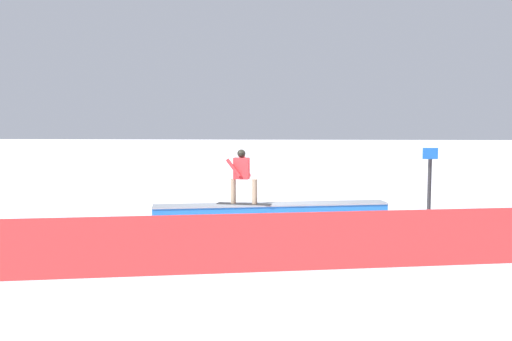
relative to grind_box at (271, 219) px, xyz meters
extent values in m
plane|color=white|center=(0.00, 0.00, -0.34)|extent=(120.00, 120.00, 0.00)
cube|color=blue|center=(0.00, 0.00, 0.02)|extent=(6.26, 1.66, 0.72)
cube|color=white|center=(0.00, 0.00, -0.16)|extent=(6.27, 1.67, 0.17)
cube|color=#8E969E|center=(0.00, 0.00, 0.39)|extent=(6.27, 1.72, 0.04)
cube|color=black|center=(0.73, 0.13, 0.42)|extent=(1.47, 0.50, 0.01)
cylinder|color=gray|center=(1.01, 0.08, 0.75)|extent=(0.16, 0.16, 0.65)
cylinder|color=gray|center=(0.44, 0.17, 0.75)|extent=(0.16, 0.16, 0.65)
cube|color=red|center=(0.79, 0.12, 1.36)|extent=(0.43, 0.30, 0.56)
sphere|color=black|center=(0.79, 0.12, 1.75)|extent=(0.22, 0.22, 0.22)
cylinder|color=red|center=(0.99, 0.25, 1.39)|extent=(0.42, 0.15, 0.49)
cylinder|color=red|center=(0.67, -0.03, 1.39)|extent=(0.26, 0.13, 0.55)
cube|color=red|center=(0.00, 3.94, 0.24)|extent=(13.48, 2.46, 1.17)
cylinder|color=#262628|center=(-4.20, -0.21, 0.63)|extent=(0.10, 0.10, 1.94)
cube|color=blue|center=(-4.20, -0.21, 1.75)|extent=(0.40, 0.04, 0.30)
camera|label=1|loc=(-0.29, 14.95, 2.73)|focal=39.78mm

